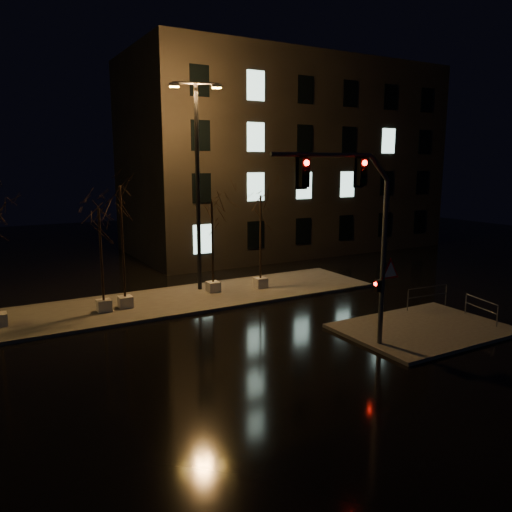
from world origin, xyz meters
TOP-DOWN VIEW (x-y plane):
  - ground at (0.00, 0.00)m, footprint 90.00×90.00m
  - median at (0.00, 6.00)m, footprint 22.00×5.00m
  - sidewalk_corner at (7.50, -3.50)m, footprint 7.00×5.00m
  - building at (14.00, 18.00)m, footprint 25.00×12.00m
  - tree_1 at (-3.88, 5.69)m, footprint 1.80×1.80m
  - tree_2 at (-2.82, 5.84)m, footprint 1.80×1.80m
  - tree_3 at (2.19, 6.48)m, footprint 1.80×1.80m
  - tree_4 at (4.92, 6.01)m, footprint 1.80×1.80m
  - traffic_signal_mast at (3.32, -4.03)m, footprint 5.97×0.30m
  - streetlight_main at (1.76, 7.33)m, footprint 2.71×1.19m
  - guard_rail_a at (9.95, -1.50)m, footprint 2.45×0.27m
  - guard_rail_b at (10.50, -4.06)m, footprint 0.51×2.00m

SIDE VIEW (x-z plane):
  - ground at x=0.00m, z-range 0.00..0.00m
  - median at x=0.00m, z-range 0.00..0.15m
  - sidewalk_corner at x=7.50m, z-range 0.00..0.15m
  - guard_rail_b at x=10.50m, z-range 0.29..1.26m
  - guard_rail_a at x=9.95m, z-range 0.31..1.37m
  - tree_1 at x=-3.88m, z-range 1.45..6.48m
  - tree_3 at x=2.19m, z-range 1.46..6.54m
  - tree_4 at x=4.92m, z-range 1.53..6.88m
  - tree_2 at x=-2.82m, z-range 1.72..7.77m
  - traffic_signal_mast at x=3.32m, z-range 1.29..8.58m
  - streetlight_main at x=1.76m, z-range 1.00..12.08m
  - building at x=14.00m, z-range 0.00..15.00m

